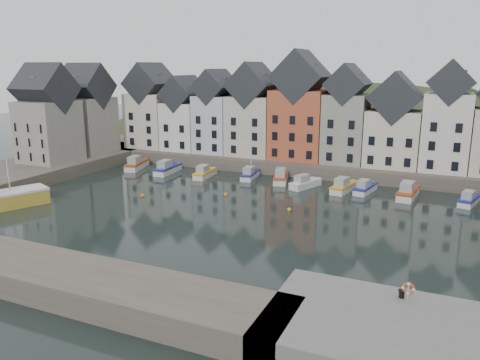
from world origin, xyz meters
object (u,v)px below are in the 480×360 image
Objects in this scene: boat_d at (250,174)px; life_ring_post at (408,289)px; boat_a at (136,164)px; mooring_bollard at (402,293)px.

life_ring_post is at bearing -60.35° from boat_d.
mooring_bollard reaches higher than boat_a.
boat_a is at bearing 143.91° from mooring_bollard.
mooring_bollard is at bearing -50.69° from boat_a.
boat_d is 44.03m from life_ring_post.
boat_a is at bearing 143.91° from life_ring_post.
life_ring_post is at bearing -50.68° from boat_a.
boat_d reaches higher than boat_a.
boat_a is 57.23m from mooring_bollard.
boat_d is at bearing -10.77° from boat_a.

